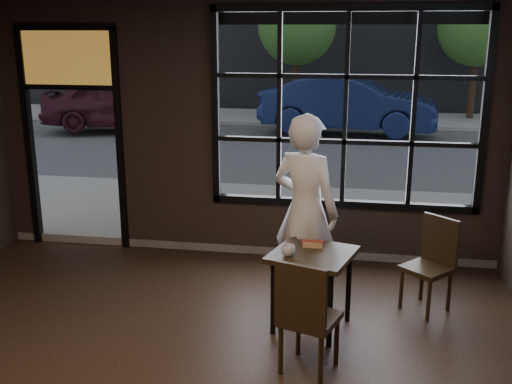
% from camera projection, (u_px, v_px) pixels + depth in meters
% --- Properties ---
extents(window_frame, '(3.06, 0.12, 2.28)m').
position_uv_depth(window_frame, '(345.00, 110.00, 6.73)').
color(window_frame, black).
rests_on(window_frame, ground).
extents(stained_transom, '(1.20, 0.06, 0.70)m').
position_uv_depth(stained_transom, '(67.00, 57.00, 7.12)').
color(stained_transom, orange).
rests_on(stained_transom, ground).
extents(street_asphalt, '(60.00, 41.00, 0.04)m').
position_uv_depth(street_asphalt, '(328.00, 92.00, 26.90)').
color(street_asphalt, '#545456').
rests_on(street_asphalt, ground).
extents(cafe_table, '(0.85, 0.85, 0.74)m').
position_uv_depth(cafe_table, '(312.00, 290.00, 5.46)').
color(cafe_table, black).
rests_on(cafe_table, floor).
extents(chair_near, '(0.53, 0.53, 0.97)m').
position_uv_depth(chair_near, '(310.00, 315.00, 4.74)').
color(chair_near, black).
rests_on(chair_near, floor).
extents(chair_window, '(0.57, 0.57, 0.92)m').
position_uv_depth(chair_window, '(427.00, 266.00, 5.79)').
color(chair_window, black).
rests_on(chair_window, floor).
extents(man, '(0.83, 0.72, 1.92)m').
position_uv_depth(man, '(305.00, 211.00, 5.83)').
color(man, silver).
rests_on(man, floor).
extents(hotdog, '(0.20, 0.09, 0.06)m').
position_uv_depth(hotdog, '(313.00, 244.00, 5.49)').
color(hotdog, tan).
rests_on(hotdog, cafe_table).
extents(cup, '(0.17, 0.17, 0.10)m').
position_uv_depth(cup, '(288.00, 251.00, 5.27)').
color(cup, silver).
rests_on(cup, cafe_table).
extents(navy_car, '(4.62, 2.10, 1.47)m').
position_uv_depth(navy_car, '(348.00, 104.00, 15.32)').
color(navy_car, '#15204A').
rests_on(navy_car, street_asphalt).
extents(maroon_car, '(4.33, 2.42, 1.39)m').
position_uv_depth(maroon_car, '(122.00, 103.00, 15.92)').
color(maroon_car, '#401521').
rests_on(maroon_car, street_asphalt).
extents(tree_left, '(2.30, 2.30, 3.93)m').
position_uv_depth(tree_left, '(297.00, 26.00, 17.62)').
color(tree_left, '#332114').
rests_on(tree_left, street_asphalt).
extents(tree_right, '(2.28, 2.28, 3.88)m').
position_uv_depth(tree_right, '(478.00, 27.00, 17.31)').
color(tree_right, '#332114').
rests_on(tree_right, street_asphalt).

